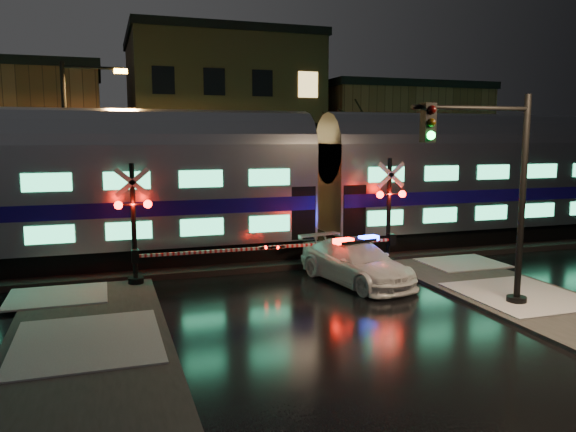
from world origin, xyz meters
The scene contains 11 objects.
ground centered at (0.00, 0.00, 0.00)m, with size 120.00×120.00×0.00m, color black.
ballast centered at (0.00, 5.00, 0.12)m, with size 90.00×4.20×0.24m, color black.
sidewalk_left centered at (-6.50, -6.00, 0.06)m, with size 4.00×20.00×0.12m, color #2D2D2D.
building_mid centered at (2.00, 22.50, 5.75)m, with size 12.00×11.00×11.50m, color brown.
building_right centered at (15.00, 22.00, 4.25)m, with size 12.00×10.00×8.50m, color brown.
train centered at (2.58, 5.00, 3.38)m, with size 51.00×3.12×5.92m.
police_car centered at (2.37, 0.50, 0.74)m, with size 3.07×5.39×1.64m.
crossing_signal_right centered at (4.30, 2.31, 1.78)m, with size 6.08×0.67×4.30m.
crossing_signal_left centered at (-4.70, 2.31, 1.76)m, with size 6.00×0.67×4.25m.
traffic_light centered at (4.82, -3.64, 3.37)m, with size 4.10×0.72×6.34m.
streetlight centered at (-7.14, 9.00, 4.77)m, with size 2.77×0.29×8.27m.
Camera 1 is at (-5.94, -17.12, 5.12)m, focal length 35.00 mm.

